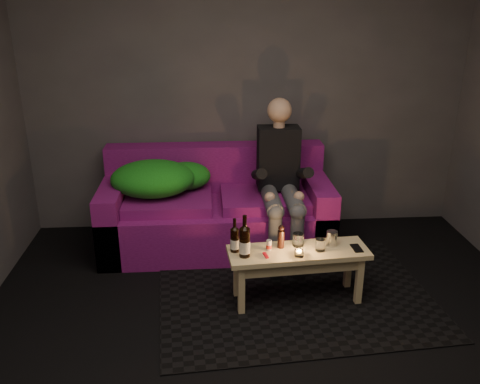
{
  "coord_description": "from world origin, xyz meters",
  "views": [
    {
      "loc": [
        -0.39,
        -2.34,
        2.09
      ],
      "look_at": [
        -0.12,
        1.46,
        0.63
      ],
      "focal_mm": 38.0,
      "sensor_mm": 36.0,
      "label": 1
    }
  ],
  "objects_px": {
    "sofa": "(217,212)",
    "beer_bottle_a": "(235,239)",
    "coffee_table": "(298,259)",
    "beer_bottle_b": "(245,241)",
    "steel_cup": "(332,238)",
    "person": "(280,177)"
  },
  "relations": [
    {
      "from": "person",
      "to": "beer_bottle_a",
      "type": "bearing_deg",
      "value": -118.56
    },
    {
      "from": "beer_bottle_a",
      "to": "beer_bottle_b",
      "type": "bearing_deg",
      "value": -51.02
    },
    {
      "from": "person",
      "to": "steel_cup",
      "type": "distance_m",
      "value": 0.83
    },
    {
      "from": "person",
      "to": "coffee_table",
      "type": "height_order",
      "value": "person"
    },
    {
      "from": "beer_bottle_b",
      "to": "coffee_table",
      "type": "bearing_deg",
      "value": 9.33
    },
    {
      "from": "person",
      "to": "beer_bottle_a",
      "type": "distance_m",
      "value": 0.93
    },
    {
      "from": "beer_bottle_b",
      "to": "steel_cup",
      "type": "height_order",
      "value": "beer_bottle_b"
    },
    {
      "from": "sofa",
      "to": "beer_bottle_a",
      "type": "relative_size",
      "value": 7.82
    },
    {
      "from": "person",
      "to": "steel_cup",
      "type": "bearing_deg",
      "value": -70.25
    },
    {
      "from": "beer_bottle_a",
      "to": "beer_bottle_b",
      "type": "relative_size",
      "value": 0.82
    },
    {
      "from": "coffee_table",
      "to": "beer_bottle_b",
      "type": "bearing_deg",
      "value": -170.67
    },
    {
      "from": "sofa",
      "to": "beer_bottle_a",
      "type": "bearing_deg",
      "value": -83.76
    },
    {
      "from": "sofa",
      "to": "coffee_table",
      "type": "bearing_deg",
      "value": -60.17
    },
    {
      "from": "steel_cup",
      "to": "beer_bottle_a",
      "type": "bearing_deg",
      "value": -176.23
    },
    {
      "from": "beer_bottle_a",
      "to": "beer_bottle_b",
      "type": "xyz_separation_m",
      "value": [
        0.06,
        -0.08,
        0.02
      ]
    },
    {
      "from": "beer_bottle_a",
      "to": "steel_cup",
      "type": "relative_size",
      "value": 2.3
    },
    {
      "from": "sofa",
      "to": "beer_bottle_a",
      "type": "distance_m",
      "value": 0.98
    },
    {
      "from": "sofa",
      "to": "person",
      "type": "relative_size",
      "value": 1.5
    },
    {
      "from": "beer_bottle_a",
      "to": "steel_cup",
      "type": "bearing_deg",
      "value": 3.77
    },
    {
      "from": "beer_bottle_b",
      "to": "steel_cup",
      "type": "xyz_separation_m",
      "value": [
        0.64,
        0.12,
        -0.06
      ]
    },
    {
      "from": "beer_bottle_b",
      "to": "steel_cup",
      "type": "bearing_deg",
      "value": 11.01
    },
    {
      "from": "sofa",
      "to": "beer_bottle_b",
      "type": "height_order",
      "value": "sofa"
    }
  ]
}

